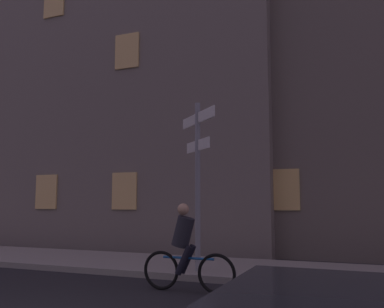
# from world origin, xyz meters

# --- Properties ---
(sidewalk_kerb) EXTENTS (40.00, 2.92, 0.14)m
(sidewalk_kerb) POSITION_xyz_m (0.00, 6.28, 0.07)
(sidewalk_kerb) COLOR gray
(sidewalk_kerb) RESTS_ON ground_plane
(signpost) EXTENTS (1.22, 1.22, 3.74)m
(signpost) POSITION_xyz_m (0.63, 5.31, 2.36)
(signpost) COLOR gray
(signpost) RESTS_ON sidewalk_kerb
(cyclist) EXTENTS (1.82, 0.32, 1.61)m
(cyclist) POSITION_xyz_m (0.93, 3.88, 0.75)
(cyclist) COLOR black
(cyclist) RESTS_ON ground_plane
(building_left_block) EXTENTS (12.67, 8.91, 12.44)m
(building_left_block) POSITION_xyz_m (-4.68, 12.85, 6.22)
(building_left_block) COLOR slate
(building_left_block) RESTS_ON ground_plane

